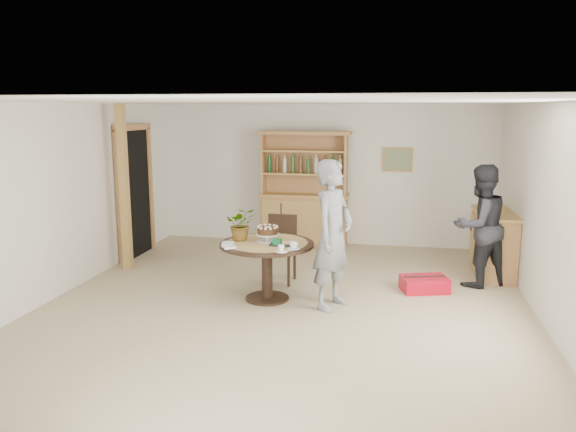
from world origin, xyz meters
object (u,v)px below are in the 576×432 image
(hutch, at_px, (304,207))
(sideboard, at_px, (494,243))
(teen_boy, at_px, (333,235))
(adult_person, at_px, (480,226))
(dining_table, at_px, (267,254))
(red_suitcase, at_px, (424,284))
(dining_chair, at_px, (281,244))

(hutch, relative_size, sideboard, 1.62)
(teen_boy, bearing_deg, adult_person, -34.72)
(hutch, bearing_deg, dining_table, -89.63)
(teen_boy, relative_size, adult_person, 1.08)
(sideboard, relative_size, red_suitcase, 1.83)
(hutch, relative_size, teen_boy, 1.12)
(teen_boy, bearing_deg, dining_table, 104.88)
(dining_chair, bearing_deg, dining_table, -87.56)
(hutch, xyz_separation_m, teen_boy, (0.87, -3.09, 0.23))
(dining_table, relative_size, teen_boy, 0.66)
(red_suitcase, bearing_deg, sideboard, 28.98)
(hutch, bearing_deg, adult_person, -33.84)
(sideboard, height_order, dining_chair, dining_chair)
(red_suitcase, bearing_deg, hutch, 115.60)
(sideboard, bearing_deg, hutch, 157.79)
(dining_chair, distance_m, red_suitcase, 2.05)
(sideboard, height_order, adult_person, adult_person)
(teen_boy, distance_m, adult_person, 2.26)
(sideboard, xyz_separation_m, teen_boy, (-2.17, -1.85, 0.44))
(hutch, xyz_separation_m, dining_table, (0.02, -2.99, -0.08))
(dining_chair, xyz_separation_m, red_suitcase, (2.00, -0.10, -0.43))
(dining_table, distance_m, dining_chair, 0.83)
(teen_boy, xyz_separation_m, red_suitcase, (1.15, 0.83, -0.81))
(sideboard, bearing_deg, teen_boy, -139.55)
(sideboard, xyz_separation_m, adult_person, (-0.29, -0.60, 0.37))
(dining_table, height_order, adult_person, adult_person)
(dining_chair, relative_size, teen_boy, 0.52)
(sideboard, distance_m, dining_chair, 3.16)
(teen_boy, height_order, red_suitcase, teen_boy)
(sideboard, xyz_separation_m, red_suitcase, (-1.02, -1.02, -0.37))
(red_suitcase, bearing_deg, dining_chair, 160.93)
(hutch, distance_m, teen_boy, 3.22)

